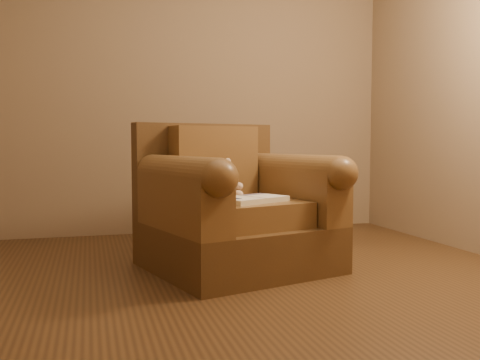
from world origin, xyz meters
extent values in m
plane|color=#50341B|center=(0.00, 0.00, 0.00)|extent=(4.00, 4.00, 0.00)
cube|color=#8D7357|center=(0.00, 2.00, 1.35)|extent=(4.00, 0.02, 2.70)
cube|color=#52361B|center=(0.13, 0.43, 0.15)|extent=(1.33, 1.29, 0.30)
cube|color=#52361B|center=(0.01, 0.87, 0.64)|extent=(1.07, 0.40, 0.67)
cube|color=brown|center=(0.15, 0.37, 0.39)|extent=(0.81, 0.90, 0.16)
cube|color=brown|center=(0.04, 0.73, 0.71)|extent=(0.65, 0.34, 0.49)
cube|color=brown|center=(-0.27, 0.26, 0.48)|extent=(0.46, 0.95, 0.35)
cube|color=brown|center=(0.56, 0.49, 0.48)|extent=(0.46, 0.95, 0.35)
cylinder|color=brown|center=(-0.27, 0.26, 0.65)|extent=(0.46, 0.95, 0.22)
cylinder|color=brown|center=(0.56, 0.49, 0.65)|extent=(0.46, 0.95, 0.22)
ellipsoid|color=beige|center=(0.08, 0.57, 0.54)|extent=(0.16, 0.14, 0.17)
sphere|color=beige|center=(0.07, 0.58, 0.66)|extent=(0.12, 0.12, 0.12)
ellipsoid|color=beige|center=(0.03, 0.57, 0.71)|extent=(0.05, 0.03, 0.05)
ellipsoid|color=beige|center=(0.11, 0.60, 0.71)|extent=(0.05, 0.03, 0.05)
ellipsoid|color=beige|center=(0.10, 0.53, 0.65)|extent=(0.06, 0.04, 0.05)
sphere|color=black|center=(0.10, 0.51, 0.66)|extent=(0.02, 0.02, 0.02)
ellipsoid|color=beige|center=(0.04, 0.48, 0.54)|extent=(0.05, 0.10, 0.05)
ellipsoid|color=beige|center=(0.17, 0.54, 0.54)|extent=(0.05, 0.10, 0.05)
ellipsoid|color=beige|center=(0.08, 0.46, 0.49)|extent=(0.06, 0.10, 0.05)
ellipsoid|color=beige|center=(0.16, 0.50, 0.49)|extent=(0.06, 0.10, 0.05)
cube|color=beige|center=(0.17, 0.23, 0.48)|extent=(0.51, 0.44, 0.03)
cube|color=white|center=(0.07, 0.18, 0.50)|extent=(0.31, 0.33, 0.00)
cube|color=white|center=(0.26, 0.29, 0.50)|extent=(0.31, 0.33, 0.00)
cube|color=beige|center=(0.17, 0.23, 0.50)|extent=(0.13, 0.24, 0.00)
cube|color=#0F1638|center=(0.02, 0.16, 0.50)|extent=(0.11, 0.12, 0.00)
cube|color=slate|center=(0.22, 0.37, 0.50)|extent=(0.20, 0.14, 0.00)
cylinder|color=gold|center=(1.00, 0.98, 0.01)|extent=(0.31, 0.31, 0.02)
cylinder|color=gold|center=(1.00, 0.98, 0.27)|extent=(0.03, 0.03, 0.51)
cylinder|color=gold|center=(1.00, 0.98, 0.54)|extent=(0.39, 0.39, 0.02)
cylinder|color=gold|center=(1.00, 0.98, 0.52)|extent=(0.03, 0.03, 0.02)
camera|label=1|loc=(-0.82, -2.96, 0.84)|focal=40.00mm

